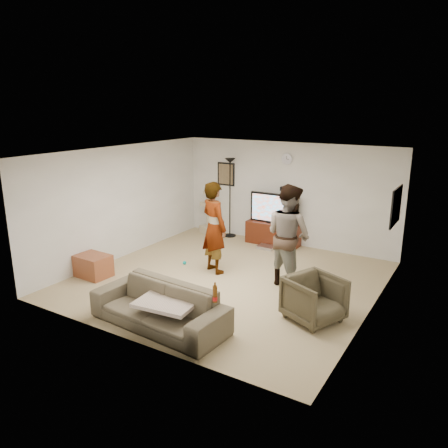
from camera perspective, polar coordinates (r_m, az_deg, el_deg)
The scene contains 24 objects.
floor at distance 8.76m, azimuth 0.55°, elevation -7.25°, with size 5.50×5.50×0.02m, color tan.
ceiling at distance 8.13m, azimuth 0.60°, elevation 9.37°, with size 5.50×5.50×0.02m, color white.
wall_back at distance 10.75m, azimuth 8.11°, elevation 3.91°, with size 5.50×0.04×2.50m, color silver.
wall_front at distance 6.26m, azimuth -12.47°, elevation -4.72°, with size 5.50×0.04×2.50m, color silver.
wall_left at distance 10.01m, azimuth -13.10°, elevation 2.80°, with size 0.04×5.50×2.50m, color silver.
wall_right at distance 7.39m, azimuth 19.22°, elevation -2.10°, with size 0.04×5.50×2.50m, color silver.
wall_clock at distance 10.59m, azimuth 8.22°, elevation 8.39°, with size 0.26×0.26×0.04m, color silver.
wall_speaker at distance 10.67m, azimuth 8.01°, elevation 4.54°, with size 0.25×0.10×0.10m, color black.
picture_back at distance 11.44m, azimuth 0.26°, elevation 6.53°, with size 0.42×0.03×0.52m, color brown.
picture_right at distance 8.86m, azimuth 21.51°, elevation 2.17°, with size 0.03×0.78×0.62m, color #F6E942.
tv_stand at distance 10.85m, azimuth 6.42°, elevation -1.23°, with size 1.33×0.45×0.55m, color #3F170A.
console_box at distance 10.57m, azimuth 5.54°, elevation -3.02°, with size 0.40×0.30×0.07m, color #B9B9C8.
tv at distance 10.69m, azimuth 6.52°, elevation 2.05°, with size 1.23×0.08×0.73m, color black.
tv_screen at distance 10.65m, azimuth 6.41°, elevation 2.01°, with size 1.13×0.01×0.64m, color #2CB0F3.
floor_lamp at distance 11.28m, azimuth 0.78°, elevation 3.41°, with size 0.32×0.32×2.04m, color black.
cat_tree at distance 11.66m, azimuth -2.04°, elevation 1.60°, with size 0.37×0.37×1.17m, color #B6A98B.
person_left at distance 8.86m, azimuth -1.29°, elevation -0.46°, with size 0.69×0.45×1.89m, color gray.
person_right at distance 8.30m, azimuth 8.40°, elevation -1.48°, with size 0.95×0.74×1.95m, color #3E5A93.
sofa at distance 6.98m, azimuth -8.47°, elevation -10.58°, with size 2.25×0.88×0.66m, color brown.
throw_blanket at distance 6.83m, azimuth -7.38°, elevation -10.07°, with size 0.90×0.70×0.06m, color beige.
beer_bottle at distance 6.22m, azimuth -1.18°, elevation -9.12°, with size 0.06×0.06×0.25m, color #5A2F09.
armchair at distance 7.19m, azimuth 11.69°, elevation -9.56°, with size 0.79×0.81×0.74m, color #393323.
side_table at distance 9.20m, azimuth -16.69°, elevation -5.24°, with size 0.67×0.50×0.44m, color brown.
toy_ball at distance 9.55m, azimuth -5.18°, elevation -5.05°, with size 0.08×0.08×0.08m, color #05A2A4.
Camera 1 is at (4.13, -6.95, 3.36)m, focal length 35.04 mm.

